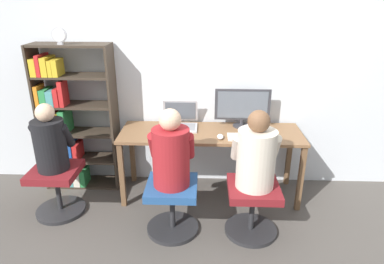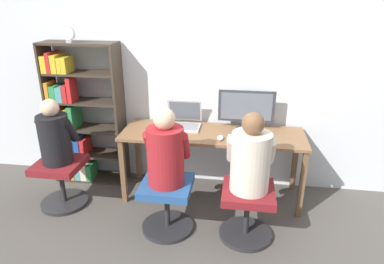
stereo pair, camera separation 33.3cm
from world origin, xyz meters
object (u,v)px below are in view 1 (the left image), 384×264
object	(u,v)px
person_at_laptop	(171,153)
desk_clock	(59,36)
person_at_monitor	(256,155)
person_near_shelf	(50,142)
keyboard	(248,137)
desktop_monitor	(242,107)
laptop	(180,122)
office_chair_side	(57,186)
office_chair_right	(172,203)
office_chair_left	(252,205)
bookshelf	(68,125)

from	to	relation	value
person_at_laptop	desk_clock	distance (m)	1.60
person_at_monitor	person_near_shelf	xyz separation A→B (m)	(-1.88, 0.24, -0.01)
keyboard	person_at_monitor	world-z (taller)	person_at_monitor
desktop_monitor	desk_clock	distance (m)	1.95
person_at_monitor	laptop	bearing A→B (deg)	132.39
office_chair_side	laptop	bearing A→B (deg)	24.46
office_chair_right	person_near_shelf	xyz separation A→B (m)	(-1.16, 0.25, 0.48)
office_chair_left	office_chair_side	bearing A→B (deg)	172.69
desktop_monitor	keyboard	bearing A→B (deg)	-84.37
person_at_laptop	office_chair_side	size ratio (longest dim) A/B	1.43
person_at_monitor	person_at_laptop	world-z (taller)	person_at_laptop
person_at_monitor	bookshelf	size ratio (longest dim) A/B	0.44
keyboard	office_chair_side	size ratio (longest dim) A/B	0.81
bookshelf	office_chair_side	xyz separation A→B (m)	(0.04, -0.55, -0.44)
office_chair_left	person_at_monitor	distance (m)	0.49
laptop	office_chair_side	xyz separation A→B (m)	(-1.18, -0.53, -0.50)
keyboard	office_chair_side	bearing A→B (deg)	-172.49
office_chair_right	bookshelf	xyz separation A→B (m)	(-1.20, 0.79, 0.44)
keyboard	laptop	bearing A→B (deg)	157.21
office_chair_right	person_at_laptop	xyz separation A→B (m)	(0.00, 0.01, 0.50)
office_chair_left	desk_clock	distance (m)	2.42
keyboard	person_at_laptop	size ratio (longest dim) A/B	0.57
desktop_monitor	person_near_shelf	distance (m)	1.93
office_chair_left	bookshelf	world-z (taller)	bookshelf
person_at_monitor	office_chair_left	bearing A→B (deg)	-90.00
desktop_monitor	bookshelf	world-z (taller)	bookshelf
person_at_laptop	desk_clock	size ratio (longest dim) A/B	4.26
person_at_laptop	bookshelf	size ratio (longest dim) A/B	0.44
office_chair_side	desktop_monitor	bearing A→B (deg)	17.31
keyboard	office_chair_left	bearing A→B (deg)	-88.22
office_chair_side	person_near_shelf	size ratio (longest dim) A/B	0.75
laptop	person_near_shelf	world-z (taller)	person_near_shelf
bookshelf	person_near_shelf	xyz separation A→B (m)	(0.04, -0.54, 0.04)
desktop_monitor	desk_clock	world-z (taller)	desk_clock
office_chair_side	desk_clock	bearing A→B (deg)	86.54
desktop_monitor	laptop	xyz separation A→B (m)	(-0.66, -0.04, -0.16)
person_at_monitor	office_chair_side	size ratio (longest dim) A/B	1.42
desk_clock	bookshelf	bearing A→B (deg)	135.93
office_chair_right	keyboard	bearing A→B (deg)	34.60
laptop	office_chair_right	bearing A→B (deg)	-91.43
office_chair_right	person_at_laptop	bearing A→B (deg)	90.00
office_chair_right	office_chair_side	distance (m)	1.18
office_chair_left	person_near_shelf	xyz separation A→B (m)	(-1.88, 0.25, 0.48)
person_near_shelf	laptop	bearing A→B (deg)	24.25
keyboard	desk_clock	world-z (taller)	desk_clock
keyboard	person_near_shelf	size ratio (longest dim) A/B	0.61
office_chair_side	keyboard	bearing A→B (deg)	7.51
office_chair_left	person_at_laptop	distance (m)	0.88
desktop_monitor	person_at_laptop	xyz separation A→B (m)	(-0.68, -0.81, -0.16)
person_at_monitor	desk_clock	size ratio (longest dim) A/B	4.24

